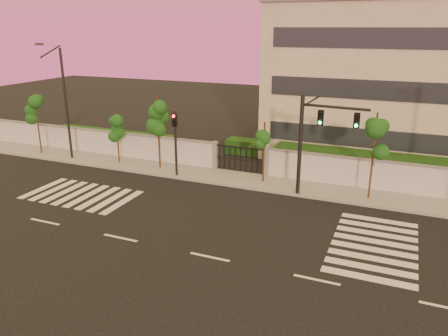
# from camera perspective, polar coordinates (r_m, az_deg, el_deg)

# --- Properties ---
(ground) EXTENTS (120.00, 120.00, 0.00)m
(ground) POSITION_cam_1_polar(r_m,az_deg,el_deg) (20.83, -1.86, -11.55)
(ground) COLOR black
(ground) RESTS_ON ground
(sidewalk) EXTENTS (60.00, 3.00, 0.15)m
(sidewalk) POSITION_cam_1_polar(r_m,az_deg,el_deg) (29.79, 6.53, -2.10)
(sidewalk) COLOR gray
(sidewalk) RESTS_ON ground
(perimeter_wall) EXTENTS (60.00, 0.36, 2.20)m
(perimeter_wall) POSITION_cam_1_polar(r_m,az_deg,el_deg) (30.82, 7.57, 0.51)
(perimeter_wall) COLOR #B9BCC1
(perimeter_wall) RESTS_ON ground
(hedge_row) EXTENTS (41.00, 4.25, 1.80)m
(hedge_row) POSITION_cam_1_polar(r_m,az_deg,el_deg) (33.21, 10.58, 1.19)
(hedge_row) COLOR #123710
(hedge_row) RESTS_ON ground
(institutional_building) EXTENTS (24.40, 12.40, 12.25)m
(institutional_building) POSITION_cam_1_polar(r_m,az_deg,el_deg) (38.67, 25.07, 10.28)
(institutional_building) COLOR #B8AF9C
(institutional_building) RESTS_ON ground
(road_markings) EXTENTS (57.00, 7.62, 0.02)m
(road_markings) POSITION_cam_1_polar(r_m,az_deg,el_deg) (24.45, -1.59, -6.80)
(road_markings) COLOR silver
(road_markings) RESTS_ON ground
(street_tree_a) EXTENTS (1.52, 1.21, 5.18)m
(street_tree_a) POSITION_cam_1_polar(r_m,az_deg,el_deg) (38.79, -23.31, 7.00)
(street_tree_a) COLOR #382314
(street_tree_a) RESTS_ON ground
(street_tree_b) EXTENTS (1.50, 1.20, 4.10)m
(street_tree_b) POSITION_cam_1_polar(r_m,az_deg,el_deg) (34.28, -13.80, 5.32)
(street_tree_b) COLOR #382314
(street_tree_b) RESTS_ON ground
(street_tree_c) EXTENTS (1.64, 1.30, 5.59)m
(street_tree_c) POSITION_cam_1_polar(r_m,az_deg,el_deg) (32.25, -8.60, 6.83)
(street_tree_c) COLOR #382314
(street_tree_c) RESTS_ON ground
(street_tree_d) EXTENTS (1.47, 1.17, 4.27)m
(street_tree_d) POSITION_cam_1_polar(r_m,az_deg,el_deg) (29.19, 5.33, 3.83)
(street_tree_d) COLOR #382314
(street_tree_d) RESTS_ON ground
(street_tree_e) EXTENTS (1.51, 1.21, 5.50)m
(street_tree_e) POSITION_cam_1_polar(r_m,az_deg,el_deg) (27.39, 19.17, 3.88)
(street_tree_e) COLOR #382314
(street_tree_e) RESTS_ON ground
(traffic_signal_main) EXTENTS (4.05, 0.60, 6.42)m
(traffic_signal_main) POSITION_cam_1_polar(r_m,az_deg,el_deg) (26.90, 11.67, 4.30)
(traffic_signal_main) COLOR black
(traffic_signal_main) RESTS_ON ground
(traffic_signal_secondary) EXTENTS (0.37, 0.35, 4.79)m
(traffic_signal_secondary) POSITION_cam_1_polar(r_m,az_deg,el_deg) (30.55, -6.39, 4.23)
(traffic_signal_secondary) COLOR black
(traffic_signal_secondary) RESTS_ON ground
(streetlight_west) EXTENTS (0.55, 2.20, 9.14)m
(streetlight_west) POSITION_cam_1_polar(r_m,az_deg,el_deg) (36.21, -20.20, 8.49)
(streetlight_west) COLOR black
(streetlight_west) RESTS_ON ground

